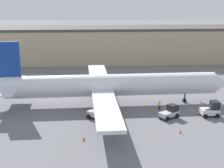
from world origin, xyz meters
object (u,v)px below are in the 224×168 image
(airplane, at_px, (106,86))
(belt_loader_truck, at_px, (211,109))
(safety_cone_far, at_px, (84,138))
(baggage_tug, at_px, (98,112))
(ground_crew_worker, at_px, (159,105))
(pushback_tug, at_px, (170,112))
(safety_cone_near, at_px, (180,131))

(airplane, bearing_deg, belt_loader_truck, -24.58)
(belt_loader_truck, height_order, safety_cone_far, belt_loader_truck)
(baggage_tug, bearing_deg, safety_cone_far, -67.41)
(ground_crew_worker, bearing_deg, pushback_tug, 106.84)
(baggage_tug, xyz_separation_m, pushback_tug, (11.23, -0.30, -0.11))
(belt_loader_truck, bearing_deg, airplane, 156.43)
(baggage_tug, bearing_deg, belt_loader_truck, 37.06)
(baggage_tug, bearing_deg, pushback_tug, 35.23)
(ground_crew_worker, bearing_deg, airplane, -16.98)
(baggage_tug, xyz_separation_m, belt_loader_truck, (17.89, 0.09, 0.08))
(airplane, bearing_deg, safety_cone_near, -55.94)
(pushback_tug, bearing_deg, baggage_tug, 145.70)
(baggage_tug, relative_size, belt_loader_truck, 1.12)
(baggage_tug, distance_m, belt_loader_truck, 17.89)
(ground_crew_worker, bearing_deg, belt_loader_truck, 159.40)
(ground_crew_worker, height_order, pushback_tug, pushback_tug)
(baggage_tug, distance_m, pushback_tug, 11.23)
(belt_loader_truck, relative_size, safety_cone_near, 5.07)
(airplane, relative_size, safety_cone_far, 78.82)
(baggage_tug, distance_m, safety_cone_near, 13.03)
(baggage_tug, relative_size, safety_cone_far, 5.71)
(airplane, height_order, pushback_tug, airplane)
(airplane, height_order, baggage_tug, airplane)
(airplane, relative_size, pushback_tug, 12.77)
(baggage_tug, xyz_separation_m, safety_cone_near, (11.30, -6.43, -0.78))
(baggage_tug, bearing_deg, ground_crew_worker, 55.81)
(ground_crew_worker, xyz_separation_m, safety_cone_near, (0.94, -10.00, -0.58))
(baggage_tug, bearing_deg, airplane, 113.04)
(ground_crew_worker, relative_size, belt_loader_truck, 0.58)
(ground_crew_worker, distance_m, safety_cone_far, 16.96)
(airplane, distance_m, safety_cone_near, 16.77)
(ground_crew_worker, xyz_separation_m, belt_loader_truck, (7.53, -3.49, 0.27))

